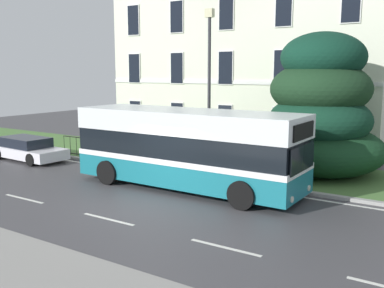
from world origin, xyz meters
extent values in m
cube|color=#424144|center=(0.00, 0.00, -0.03)|extent=(60.00, 56.00, 0.06)
cube|color=silver|center=(0.00, 3.65, 0.00)|extent=(54.00, 0.14, 0.01)
cube|color=silver|center=(-4.00, -1.80, 0.00)|extent=(2.00, 0.12, 0.01)
cube|color=silver|center=(0.00, -1.80, 0.00)|extent=(2.00, 0.12, 0.01)
cube|color=silver|center=(4.00, -1.80, 0.00)|extent=(2.00, 0.12, 0.01)
cube|color=#9E9E99|center=(0.00, 4.12, 0.06)|extent=(57.00, 0.24, 0.12)
cube|color=#4B7539|center=(0.00, 6.73, 0.06)|extent=(57.00, 4.98, 0.12)
cube|color=silver|center=(-2.53, 14.63, 4.82)|extent=(16.04, 8.84, 9.39)
cube|color=white|center=(-2.53, 10.18, 3.83)|extent=(16.04, 0.06, 0.20)
cube|color=#2D333D|center=(-2.53, 10.17, 1.22)|extent=(1.10, 0.06, 2.20)
cube|color=white|center=(-8.94, 10.17, 1.71)|extent=(0.92, 0.04, 1.83)
cube|color=black|center=(-8.94, 10.15, 1.71)|extent=(0.82, 0.03, 1.73)
cube|color=white|center=(-5.73, 10.17, 1.71)|extent=(0.92, 0.04, 1.83)
cube|color=black|center=(-5.73, 10.15, 1.71)|extent=(0.82, 0.03, 1.73)
cube|color=white|center=(-2.53, 10.17, 1.71)|extent=(0.92, 0.04, 1.83)
cube|color=black|center=(-2.53, 10.15, 1.71)|extent=(0.82, 0.03, 1.73)
cube|color=white|center=(0.68, 10.17, 1.71)|extent=(0.92, 0.04, 1.83)
cube|color=black|center=(0.68, 10.15, 1.71)|extent=(0.82, 0.03, 1.73)
cube|color=white|center=(3.89, 10.17, 1.71)|extent=(0.92, 0.04, 1.83)
cube|color=black|center=(3.89, 10.15, 1.71)|extent=(0.82, 0.03, 1.73)
cube|color=white|center=(-8.94, 10.17, 4.60)|extent=(0.92, 0.04, 1.83)
cube|color=black|center=(-8.94, 10.15, 4.60)|extent=(0.82, 0.03, 1.73)
cube|color=white|center=(-5.73, 10.17, 4.60)|extent=(0.92, 0.04, 1.83)
cube|color=black|center=(-5.73, 10.15, 4.60)|extent=(0.82, 0.03, 1.73)
cube|color=white|center=(-2.53, 10.17, 4.60)|extent=(0.92, 0.04, 1.83)
cube|color=black|center=(-2.53, 10.15, 4.60)|extent=(0.82, 0.03, 1.73)
cube|color=white|center=(0.68, 10.17, 4.60)|extent=(0.92, 0.04, 1.83)
cube|color=black|center=(0.68, 10.15, 4.60)|extent=(0.82, 0.03, 1.73)
cube|color=white|center=(3.89, 10.17, 4.60)|extent=(0.92, 0.04, 1.83)
cube|color=black|center=(3.89, 10.15, 4.60)|extent=(0.82, 0.03, 1.73)
cube|color=white|center=(-8.94, 10.17, 7.49)|extent=(0.92, 0.04, 1.83)
cube|color=black|center=(-8.94, 10.15, 7.49)|extent=(0.82, 0.03, 1.73)
cube|color=white|center=(-5.73, 10.17, 7.49)|extent=(0.92, 0.04, 1.83)
cube|color=black|center=(-5.73, 10.15, 7.49)|extent=(0.82, 0.03, 1.73)
cube|color=white|center=(-2.53, 10.17, 7.49)|extent=(0.92, 0.04, 1.83)
cube|color=black|center=(-2.53, 10.15, 7.49)|extent=(0.82, 0.03, 1.73)
cube|color=white|center=(0.68, 10.17, 7.49)|extent=(0.92, 0.04, 1.83)
cube|color=black|center=(0.68, 10.15, 7.49)|extent=(0.82, 0.03, 1.73)
cube|color=white|center=(3.89, 10.17, 7.49)|extent=(0.92, 0.04, 1.83)
cube|color=black|center=(3.89, 10.15, 7.49)|extent=(0.82, 0.03, 1.73)
cube|color=black|center=(-2.53, 4.40, 1.07)|extent=(12.92, 0.04, 0.04)
cube|color=black|center=(-2.53, 4.40, 0.20)|extent=(12.92, 0.04, 0.04)
cylinder|color=black|center=(-8.98, 4.40, 0.59)|extent=(0.02, 0.02, 0.95)
cylinder|color=black|center=(-8.52, 4.40, 0.59)|extent=(0.02, 0.02, 0.95)
cylinder|color=black|center=(-8.06, 4.40, 0.59)|extent=(0.02, 0.02, 0.95)
cylinder|color=black|center=(-7.60, 4.40, 0.59)|extent=(0.02, 0.02, 0.95)
cylinder|color=black|center=(-7.14, 4.40, 0.59)|extent=(0.02, 0.02, 0.95)
cylinder|color=black|center=(-6.68, 4.40, 0.59)|extent=(0.02, 0.02, 0.95)
cylinder|color=black|center=(-6.22, 4.40, 0.59)|extent=(0.02, 0.02, 0.95)
cylinder|color=black|center=(-5.75, 4.40, 0.59)|extent=(0.02, 0.02, 0.95)
cylinder|color=black|center=(-5.29, 4.40, 0.59)|extent=(0.02, 0.02, 0.95)
cylinder|color=black|center=(-4.83, 4.40, 0.59)|extent=(0.02, 0.02, 0.95)
cylinder|color=black|center=(-4.37, 4.40, 0.59)|extent=(0.02, 0.02, 0.95)
cylinder|color=black|center=(-3.91, 4.40, 0.59)|extent=(0.02, 0.02, 0.95)
cylinder|color=black|center=(-3.45, 4.40, 0.59)|extent=(0.02, 0.02, 0.95)
cylinder|color=black|center=(-2.99, 4.40, 0.59)|extent=(0.02, 0.02, 0.95)
cylinder|color=black|center=(-2.53, 4.40, 0.59)|extent=(0.02, 0.02, 0.95)
cylinder|color=black|center=(-2.06, 4.40, 0.59)|extent=(0.02, 0.02, 0.95)
cylinder|color=black|center=(-1.60, 4.40, 0.59)|extent=(0.02, 0.02, 0.95)
cylinder|color=black|center=(-1.14, 4.40, 0.59)|extent=(0.02, 0.02, 0.95)
cylinder|color=black|center=(-0.68, 4.40, 0.59)|extent=(0.02, 0.02, 0.95)
cylinder|color=black|center=(-0.22, 4.40, 0.59)|extent=(0.02, 0.02, 0.95)
cylinder|color=black|center=(0.24, 4.40, 0.59)|extent=(0.02, 0.02, 0.95)
cylinder|color=black|center=(0.70, 4.40, 0.59)|extent=(0.02, 0.02, 0.95)
cylinder|color=black|center=(1.16, 4.40, 0.59)|extent=(0.02, 0.02, 0.95)
cylinder|color=black|center=(1.63, 4.40, 0.59)|extent=(0.02, 0.02, 0.95)
cylinder|color=black|center=(2.09, 4.40, 0.59)|extent=(0.02, 0.02, 0.95)
cylinder|color=black|center=(2.55, 4.40, 0.59)|extent=(0.02, 0.02, 0.95)
cylinder|color=black|center=(3.01, 4.40, 0.59)|extent=(0.02, 0.02, 0.95)
cylinder|color=black|center=(3.47, 4.40, 0.59)|extent=(0.02, 0.02, 0.95)
cylinder|color=black|center=(3.93, 4.40, 0.59)|extent=(0.02, 0.02, 0.95)
cylinder|color=#423328|center=(3.47, 7.17, 0.83)|extent=(0.39, 0.39, 1.41)
ellipsoid|color=#14391E|center=(3.71, 7.40, 1.11)|extent=(5.19, 5.19, 2.24)
ellipsoid|color=#113624|center=(3.62, 7.10, 2.40)|extent=(4.25, 4.25, 2.22)
ellipsoid|color=#18331D|center=(3.56, 7.21, 3.69)|extent=(4.15, 4.15, 2.33)
ellipsoid|color=#0F3424|center=(3.59, 7.26, 4.98)|extent=(3.47, 3.47, 2.08)
cube|color=#176F7E|center=(0.02, 2.48, 0.75)|extent=(8.94, 2.59, 0.98)
cube|color=white|center=(0.02, 2.48, 1.20)|extent=(8.96, 2.61, 0.20)
cube|color=black|center=(0.02, 2.48, 1.70)|extent=(8.86, 2.55, 0.92)
cube|color=silver|center=(0.02, 2.48, 2.57)|extent=(8.94, 2.59, 0.82)
cube|color=black|center=(4.50, 2.44, 1.66)|extent=(0.08, 2.12, 0.85)
cube|color=black|center=(4.50, 2.44, 2.53)|extent=(0.08, 1.81, 0.52)
cylinder|color=silver|center=(4.50, 3.25, 0.48)|extent=(0.04, 0.20, 0.20)
cylinder|color=silver|center=(4.49, 1.64, 0.48)|extent=(0.04, 0.20, 0.20)
cylinder|color=black|center=(2.97, 3.66, 0.48)|extent=(0.96, 0.31, 0.96)
cylinder|color=black|center=(2.95, 1.25, 0.48)|extent=(0.96, 0.31, 0.96)
cylinder|color=black|center=(-2.91, 3.71, 0.48)|extent=(0.96, 0.31, 0.96)
cylinder|color=black|center=(-2.93, 1.29, 0.48)|extent=(0.96, 0.31, 0.96)
cube|color=silver|center=(-9.67, 2.70, 0.41)|extent=(4.41, 1.97, 0.50)
cube|color=black|center=(-9.93, 2.71, 0.90)|extent=(2.68, 1.66, 0.48)
cylinder|color=black|center=(-8.24, 3.44, 0.30)|extent=(0.61, 0.21, 0.60)
cylinder|color=black|center=(-8.33, 1.80, 0.30)|extent=(0.61, 0.21, 0.60)
cylinder|color=black|center=(-11.00, 3.60, 0.30)|extent=(0.61, 0.21, 0.60)
cylinder|color=#333338|center=(-0.84, 5.57, 3.40)|extent=(0.14, 0.14, 6.56)
cube|color=beige|center=(-0.84, 5.57, 6.86)|extent=(0.36, 0.24, 0.36)
cylinder|color=black|center=(-4.09, 4.97, 0.57)|extent=(0.44, 0.44, 0.91)
ellipsoid|color=black|center=(-4.09, 4.97, 1.11)|extent=(0.45, 0.45, 0.16)
camera|label=1|loc=(8.99, -11.12, 4.40)|focal=41.11mm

